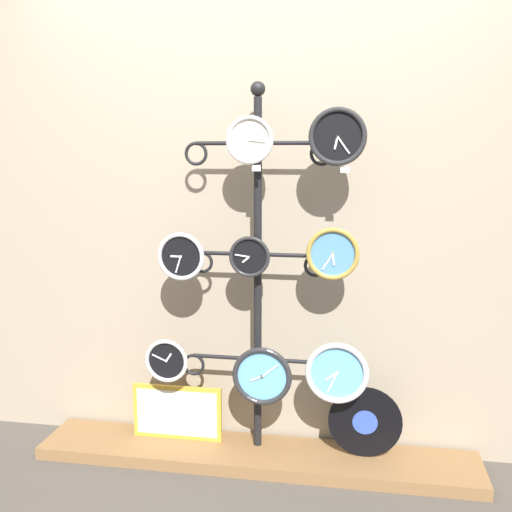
# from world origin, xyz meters

# --- Properties ---
(ground_plane) EXTENTS (12.00, 12.00, 0.00)m
(ground_plane) POSITION_xyz_m (0.00, 0.00, 0.00)
(ground_plane) COLOR #47423D
(shop_wall) EXTENTS (4.40, 0.04, 2.80)m
(shop_wall) POSITION_xyz_m (0.00, 0.57, 1.40)
(shop_wall) COLOR gray
(shop_wall) RESTS_ON ground_plane
(low_shelf) EXTENTS (2.20, 0.36, 0.06)m
(low_shelf) POSITION_xyz_m (0.00, 0.35, 0.03)
(low_shelf) COLOR brown
(low_shelf) RESTS_ON ground_plane
(display_stand) EXTENTS (0.78, 0.33, 1.86)m
(display_stand) POSITION_xyz_m (-0.00, 0.41, 0.70)
(display_stand) COLOR black
(display_stand) RESTS_ON ground_plane
(clock_top_center) EXTENTS (0.22, 0.04, 0.22)m
(clock_top_center) POSITION_xyz_m (-0.02, 0.31, 1.59)
(clock_top_center) COLOR silver
(clock_top_right) EXTENTS (0.26, 0.04, 0.26)m
(clock_top_right) POSITION_xyz_m (0.38, 0.30, 1.60)
(clock_top_right) COLOR black
(clock_middle_left) EXTENTS (0.23, 0.04, 0.23)m
(clock_middle_left) POSITION_xyz_m (-0.35, 0.30, 1.04)
(clock_middle_left) COLOR black
(clock_middle_center) EXTENTS (0.20, 0.04, 0.20)m
(clock_middle_center) POSITION_xyz_m (-0.02, 0.33, 1.05)
(clock_middle_center) COLOR black
(clock_middle_right) EXTENTS (0.25, 0.04, 0.25)m
(clock_middle_right) POSITION_xyz_m (0.36, 0.33, 1.07)
(clock_middle_right) COLOR #4C84B2
(clock_bottom_left) EXTENTS (0.22, 0.04, 0.22)m
(clock_bottom_left) POSITION_xyz_m (-0.44, 0.30, 0.52)
(clock_bottom_left) COLOR black
(clock_bottom_center) EXTENTS (0.29, 0.04, 0.29)m
(clock_bottom_center) POSITION_xyz_m (0.04, 0.30, 0.47)
(clock_bottom_center) COLOR #60A8DB
(clock_bottom_right) EXTENTS (0.30, 0.04, 0.30)m
(clock_bottom_right) POSITION_xyz_m (0.40, 0.30, 0.51)
(clock_bottom_right) COLOR #60A8DB
(vinyl_record) EXTENTS (0.36, 0.01, 0.36)m
(vinyl_record) POSITION_xyz_m (0.54, 0.38, 0.24)
(vinyl_record) COLOR black
(vinyl_record) RESTS_ON low_shelf
(picture_frame) EXTENTS (0.47, 0.02, 0.29)m
(picture_frame) POSITION_xyz_m (-0.42, 0.40, 0.20)
(picture_frame) COLOR gold
(picture_frame) RESTS_ON low_shelf
(price_tag_upper) EXTENTS (0.04, 0.00, 0.03)m
(price_tag_upper) POSITION_xyz_m (0.01, 0.31, 1.46)
(price_tag_upper) COLOR white
(price_tag_mid) EXTENTS (0.04, 0.00, 0.03)m
(price_tag_mid) POSITION_xyz_m (0.41, 0.30, 1.46)
(price_tag_mid) COLOR white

